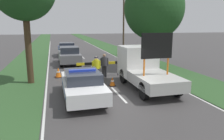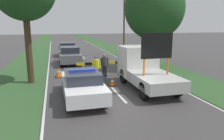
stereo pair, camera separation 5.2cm
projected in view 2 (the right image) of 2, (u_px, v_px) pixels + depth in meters
The scene contains 16 objects.
ground_plane at pixel (125, 102), 10.62m from camera, with size 160.00×160.00×0.00m, color #3D3A3A.
lane_markings at pixel (86, 60), 23.12m from camera, with size 7.65×56.18×0.01m.
grass_verge_left at pixel (35, 54), 28.12m from camera, with size 3.52×120.00×0.03m.
grass_verge_right at pixel (119, 51), 30.96m from camera, with size 3.52×120.00×0.03m.
police_car at pixel (82, 84), 10.97m from camera, with size 1.89×4.81×1.53m.
work_truck at pixel (143, 67), 13.15m from camera, with size 2.12×5.26×3.27m.
road_barrier at pixel (100, 64), 15.64m from camera, with size 3.36×0.08×1.07m.
police_officer at pixel (96, 66), 14.48m from camera, with size 0.58×0.37×1.62m.
pedestrian_civilian at pixel (104, 64), 15.36m from camera, with size 0.61×0.38×1.69m.
traffic_cone_near_police at pixel (112, 82), 13.32m from camera, with size 0.40×0.40×0.56m.
traffic_cone_centre_front at pixel (80, 74), 15.62m from camera, with size 0.36×0.36×0.50m.
traffic_cone_near_truck at pixel (59, 72), 15.52m from camera, with size 0.52×0.52×0.71m.
queued_car_suv_grey at pixel (70, 55), 20.67m from camera, with size 1.88×4.59×1.66m.
queued_car_hatch_blue at pixel (67, 49), 26.05m from camera, with size 1.92×3.94×1.59m.
roadside_tree_near_left at pixel (154, 9), 18.03m from camera, with size 4.94×4.94×7.60m.
utility_pole at pixel (124, 21), 26.36m from camera, with size 1.20×0.20×7.99m.
Camera 2 is at (-3.22, -9.58, 3.69)m, focal length 35.00 mm.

